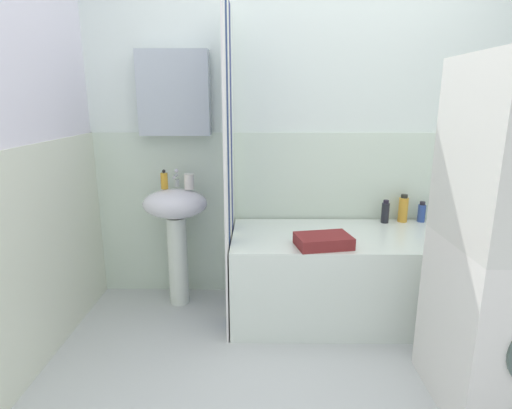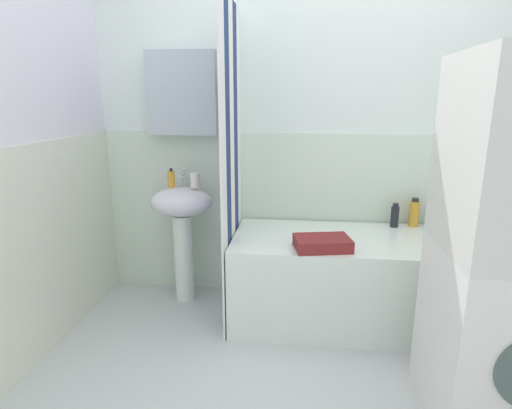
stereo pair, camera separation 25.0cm
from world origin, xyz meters
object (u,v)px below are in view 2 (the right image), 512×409
object	(u,v)px
conditioner_bottle	(395,216)
towel_folded	(322,243)
soap_dispenser	(171,179)
shampoo_bottle	(434,217)
lotion_bottle	(451,217)
body_wash_bottle	(414,213)
toothbrush_cup	(195,180)
sink	(182,219)
bathtub	(353,279)

from	to	relation	value
conditioner_bottle	towel_folded	bearing A→B (deg)	-135.84
soap_dispenser	shampoo_bottle	size ratio (longest dim) A/B	0.90
soap_dispenser	conditioner_bottle	xyz separation A→B (m)	(1.54, 0.09, -0.24)
lotion_bottle	body_wash_bottle	xyz separation A→B (m)	(-0.25, -0.00, 0.02)
body_wash_bottle	toothbrush_cup	bearing A→B (deg)	-175.35
soap_dispenser	lotion_bottle	distance (m)	1.94
sink	body_wash_bottle	distance (m)	1.61
lotion_bottle	shampoo_bottle	size ratio (longest dim) A/B	1.07
lotion_bottle	conditioner_bottle	world-z (taller)	conditioner_bottle
sink	toothbrush_cup	size ratio (longest dim) A/B	8.05
bathtub	conditioner_bottle	distance (m)	0.54
lotion_bottle	sink	bearing A→B (deg)	-175.81
conditioner_bottle	towel_folded	xyz separation A→B (m)	(-0.51, -0.50, -0.04)
shampoo_bottle	body_wash_bottle	world-z (taller)	body_wash_bottle
sink	toothbrush_cup	distance (m)	0.29
body_wash_bottle	towel_folded	size ratio (longest dim) A/B	0.63
toothbrush_cup	shampoo_bottle	xyz separation A→B (m)	(1.64, 0.12, -0.25)
lotion_bottle	body_wash_bottle	world-z (taller)	body_wash_bottle
sink	soap_dispenser	bearing A→B (deg)	166.40
sink	shampoo_bottle	world-z (taller)	sink
shampoo_bottle	conditioner_bottle	distance (m)	0.27
body_wash_bottle	towel_folded	xyz separation A→B (m)	(-0.65, -0.52, -0.06)
conditioner_bottle	towel_folded	size ratio (longest dim) A/B	0.52
sink	conditioner_bottle	xyz separation A→B (m)	(1.47, 0.11, 0.04)
sink	soap_dispenser	xyz separation A→B (m)	(-0.07, 0.02, 0.28)
bathtub	conditioner_bottle	xyz separation A→B (m)	(0.29, 0.27, 0.36)
toothbrush_cup	shampoo_bottle	world-z (taller)	toothbrush_cup
shampoo_bottle	conditioner_bottle	world-z (taller)	conditioner_bottle
soap_dispenser	body_wash_bottle	bearing A→B (deg)	3.97
towel_folded	lotion_bottle	bearing A→B (deg)	30.47
conditioner_bottle	towel_folded	world-z (taller)	conditioner_bottle
shampoo_bottle	towel_folded	distance (m)	0.94
lotion_bottle	shampoo_bottle	bearing A→B (deg)	-178.28
soap_dispenser	towel_folded	xyz separation A→B (m)	(1.03, -0.41, -0.29)
soap_dispenser	lotion_bottle	world-z (taller)	soap_dispenser
bathtub	sink	bearing A→B (deg)	172.02
body_wash_bottle	conditioner_bottle	world-z (taller)	body_wash_bottle
toothbrush_cup	body_wash_bottle	bearing A→B (deg)	4.65
sink	lotion_bottle	bearing A→B (deg)	4.19
sink	body_wash_bottle	size ratio (longest dim) A/B	4.18
sink	conditioner_bottle	bearing A→B (deg)	4.15
conditioner_bottle	body_wash_bottle	bearing A→B (deg)	11.02
sink	towel_folded	world-z (taller)	sink
toothbrush_cup	lotion_bottle	distance (m)	1.77
body_wash_bottle	bathtub	bearing A→B (deg)	-145.09
lotion_bottle	soap_dispenser	bearing A→B (deg)	-176.45
soap_dispenser	toothbrush_cup	distance (m)	0.17
soap_dispenser	conditioner_bottle	world-z (taller)	soap_dispenser
toothbrush_cup	lotion_bottle	world-z (taller)	toothbrush_cup
sink	towel_folded	size ratio (longest dim) A/B	2.61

